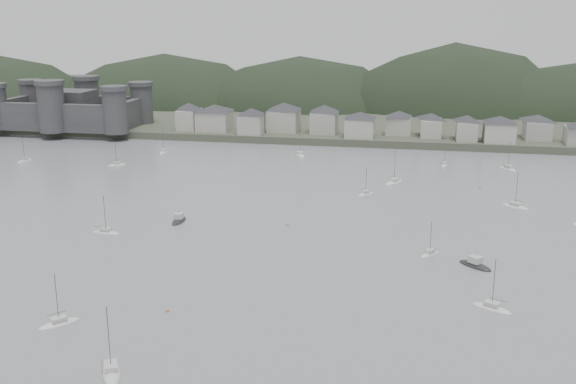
# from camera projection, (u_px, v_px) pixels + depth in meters

# --- Properties ---
(ground) EXTENTS (900.00, 900.00, 0.00)m
(ground) POSITION_uv_depth(u_px,v_px,m) (199.00, 344.00, 108.69)
(ground) COLOR slate
(ground) RESTS_ON ground
(far_shore_land) EXTENTS (900.00, 250.00, 3.00)m
(far_shore_land) POSITION_uv_depth(u_px,v_px,m) (361.00, 103.00, 387.84)
(far_shore_land) COLOR #383D2D
(far_shore_land) RESTS_ON ground
(forested_ridge) EXTENTS (851.55, 103.94, 102.57)m
(forested_ridge) POSITION_uv_depth(u_px,v_px,m) (365.00, 133.00, 366.00)
(forested_ridge) COLOR black
(forested_ridge) RESTS_ON ground
(castle) EXTENTS (66.00, 43.00, 20.00)m
(castle) POSITION_uv_depth(u_px,v_px,m) (71.00, 108.00, 298.56)
(castle) COLOR #333336
(castle) RESTS_ON far_shore_land
(waterfront_town) EXTENTS (451.48, 28.46, 12.92)m
(waterfront_town) POSITION_uv_depth(u_px,v_px,m) (461.00, 124.00, 270.75)
(waterfront_town) COLOR #99968C
(waterfront_town) RESTS_ON far_shore_land
(sailboat_lead) EXTENTS (6.68, 7.09, 10.13)m
(sailboat_lead) POSITION_uv_depth(u_px,v_px,m) (59.00, 324.00, 115.52)
(sailboat_lead) COLOR silver
(sailboat_lead) RESTS_ON ground
(moored_fleet) EXTENTS (251.50, 179.06, 13.39)m
(moored_fleet) POSITION_uv_depth(u_px,v_px,m) (288.00, 218.00, 175.56)
(moored_fleet) COLOR silver
(moored_fleet) RESTS_ON ground
(motor_launch_near) EXTENTS (7.93, 7.45, 3.91)m
(motor_launch_near) POSITION_uv_depth(u_px,v_px,m) (475.00, 265.00, 142.08)
(motor_launch_near) COLOR black
(motor_launch_near) RESTS_ON ground
(motor_launch_far) EXTENTS (2.80, 7.63, 3.82)m
(motor_launch_far) POSITION_uv_depth(u_px,v_px,m) (179.00, 220.00, 172.78)
(motor_launch_far) COLOR black
(motor_launch_far) RESTS_ON ground
(mooring_buoys) EXTENTS (128.18, 149.56, 0.70)m
(mooring_buoys) POSITION_uv_depth(u_px,v_px,m) (276.00, 230.00, 165.31)
(mooring_buoys) COLOR #AE7B3A
(mooring_buoys) RESTS_ON ground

